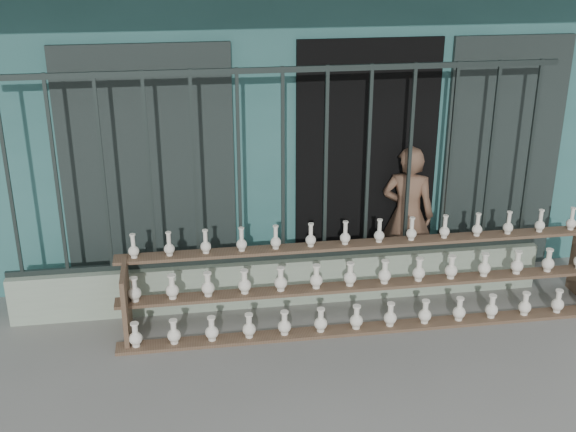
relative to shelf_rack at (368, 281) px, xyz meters
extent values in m
plane|color=slate|center=(-0.71, -0.88, -0.36)|extent=(60.00, 60.00, 0.00)
cube|color=#316966|center=(-0.71, 3.42, 1.24)|extent=(7.00, 5.00, 3.20)
cube|color=black|center=(0.19, 0.94, 0.84)|extent=(1.40, 0.12, 2.40)
cube|color=black|center=(-1.91, 0.90, 0.84)|extent=(1.60, 0.08, 2.40)
cube|color=black|center=(1.59, 0.90, 0.84)|extent=(1.20, 0.08, 2.40)
cube|color=#9AAE95|center=(-0.71, 0.42, -0.14)|extent=(5.00, 0.20, 0.45)
cube|color=#283330|center=(-3.06, 0.42, 0.99)|extent=(0.03, 0.03, 1.80)
cube|color=#283330|center=(-2.67, 0.42, 0.99)|extent=(0.03, 0.03, 1.80)
cube|color=#283330|center=(-2.28, 0.42, 0.99)|extent=(0.03, 0.03, 1.80)
cube|color=#283330|center=(-1.89, 0.42, 0.99)|extent=(0.03, 0.03, 1.80)
cube|color=#283330|center=(-1.50, 0.42, 0.99)|extent=(0.03, 0.03, 1.80)
cube|color=#283330|center=(-1.10, 0.42, 0.99)|extent=(0.03, 0.03, 1.80)
cube|color=#283330|center=(-0.71, 0.42, 0.99)|extent=(0.03, 0.03, 1.80)
cube|color=#283330|center=(-0.32, 0.42, 0.99)|extent=(0.03, 0.03, 1.80)
cube|color=#283330|center=(0.07, 0.42, 0.99)|extent=(0.03, 0.03, 1.80)
cube|color=#283330|center=(0.46, 0.42, 0.99)|extent=(0.03, 0.03, 1.80)
cube|color=#283330|center=(0.85, 0.42, 0.99)|extent=(0.03, 0.03, 1.80)
cube|color=#283330|center=(1.25, 0.42, 0.99)|extent=(0.03, 0.03, 1.80)
cube|color=#283330|center=(1.64, 0.42, 0.99)|extent=(0.03, 0.03, 1.80)
cube|color=#283330|center=(-0.71, 0.42, 1.86)|extent=(5.00, 0.04, 0.05)
cube|color=#283330|center=(-0.71, 0.42, 0.11)|extent=(5.00, 0.04, 0.05)
cube|color=brown|center=(0.00, -0.23, -0.35)|extent=(4.50, 0.18, 0.03)
cube|color=brown|center=(0.00, 0.02, -0.05)|extent=(4.50, 0.18, 0.03)
cube|color=brown|center=(0.00, 0.27, 0.25)|extent=(4.50, 0.18, 0.03)
cube|color=brown|center=(-2.15, 0.02, -0.04)|extent=(0.04, 0.55, 0.64)
imported|color=brown|center=(0.58, 0.70, 0.34)|extent=(0.61, 0.52, 1.41)
camera|label=1|loc=(-1.62, -5.66, 2.97)|focal=45.00mm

